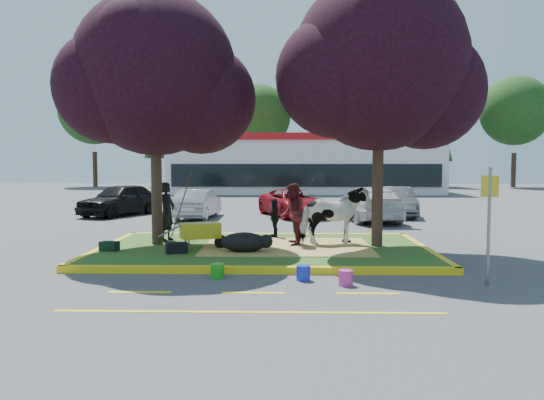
{
  "coord_description": "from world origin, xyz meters",
  "views": [
    {
      "loc": [
        0.55,
        -13.31,
        2.27
      ],
      "look_at": [
        0.21,
        0.5,
        1.3
      ],
      "focal_mm": 35.0,
      "sensor_mm": 36.0,
      "label": 1
    }
  ],
  "objects_px": {
    "handler": "(167,212)",
    "sign_post": "(489,214)",
    "bucket_green": "(217,271)",
    "cow": "(333,216)",
    "car_black": "(120,199)",
    "bucket_pink": "(346,278)",
    "bucket_blue": "(303,273)",
    "car_silver": "(198,204)",
    "wheelbarrow": "(201,231)",
    "calf": "(244,242)"
  },
  "relations": [
    {
      "from": "calf",
      "to": "bucket_blue",
      "type": "bearing_deg",
      "value": -50.44
    },
    {
      "from": "bucket_pink",
      "to": "bucket_blue",
      "type": "bearing_deg",
      "value": 152.08
    },
    {
      "from": "car_black",
      "to": "wheelbarrow",
      "type": "bearing_deg",
      "value": -37.74
    },
    {
      "from": "calf",
      "to": "car_silver",
      "type": "relative_size",
      "value": 0.3
    },
    {
      "from": "cow",
      "to": "sign_post",
      "type": "xyz_separation_m",
      "value": [
        2.5,
        -3.86,
        0.42
      ]
    },
    {
      "from": "wheelbarrow",
      "to": "bucket_green",
      "type": "relative_size",
      "value": 5.8
    },
    {
      "from": "bucket_green",
      "to": "bucket_pink",
      "type": "bearing_deg",
      "value": -12.97
    },
    {
      "from": "wheelbarrow",
      "to": "car_black",
      "type": "height_order",
      "value": "car_black"
    },
    {
      "from": "wheelbarrow",
      "to": "sign_post",
      "type": "height_order",
      "value": "sign_post"
    },
    {
      "from": "car_black",
      "to": "bucket_green",
      "type": "bearing_deg",
      "value": -40.17
    },
    {
      "from": "calf",
      "to": "bucket_blue",
      "type": "relative_size",
      "value": 3.76
    },
    {
      "from": "calf",
      "to": "sign_post",
      "type": "distance_m",
      "value": 5.52
    },
    {
      "from": "calf",
      "to": "car_black",
      "type": "height_order",
      "value": "car_black"
    },
    {
      "from": "bucket_pink",
      "to": "car_black",
      "type": "relative_size",
      "value": 0.07
    },
    {
      "from": "cow",
      "to": "calf",
      "type": "bearing_deg",
      "value": 101.25
    },
    {
      "from": "handler",
      "to": "car_black",
      "type": "relative_size",
      "value": 0.39
    },
    {
      "from": "cow",
      "to": "handler",
      "type": "relative_size",
      "value": 1.13
    },
    {
      "from": "wheelbarrow",
      "to": "car_black",
      "type": "bearing_deg",
      "value": 95.03
    },
    {
      "from": "handler",
      "to": "bucket_blue",
      "type": "xyz_separation_m",
      "value": [
        3.57,
        -4.18,
        -0.8
      ]
    },
    {
      "from": "bucket_green",
      "to": "wheelbarrow",
      "type": "bearing_deg",
      "value": 105.59
    },
    {
      "from": "wheelbarrow",
      "to": "car_silver",
      "type": "xyz_separation_m",
      "value": [
        -1.48,
        8.51,
        0.01
      ]
    },
    {
      "from": "car_silver",
      "to": "cow",
      "type": "bearing_deg",
      "value": 125.69
    },
    {
      "from": "car_black",
      "to": "car_silver",
      "type": "bearing_deg",
      "value": 6.58
    },
    {
      "from": "sign_post",
      "to": "bucket_green",
      "type": "bearing_deg",
      "value": -175.01
    },
    {
      "from": "handler",
      "to": "car_silver",
      "type": "bearing_deg",
      "value": 18.39
    },
    {
      "from": "cow",
      "to": "sign_post",
      "type": "bearing_deg",
      "value": -163.57
    },
    {
      "from": "bucket_green",
      "to": "handler",
      "type": "bearing_deg",
      "value": 115.07
    },
    {
      "from": "bucket_pink",
      "to": "cow",
      "type": "bearing_deg",
      "value": 88.28
    },
    {
      "from": "bucket_pink",
      "to": "car_silver",
      "type": "bearing_deg",
      "value": 111.74
    },
    {
      "from": "handler",
      "to": "sign_post",
      "type": "bearing_deg",
      "value": -107.42
    },
    {
      "from": "sign_post",
      "to": "car_silver",
      "type": "height_order",
      "value": "sign_post"
    },
    {
      "from": "cow",
      "to": "calf",
      "type": "xyz_separation_m",
      "value": [
        -2.22,
        -1.17,
        -0.52
      ]
    },
    {
      "from": "sign_post",
      "to": "bucket_blue",
      "type": "height_order",
      "value": "sign_post"
    },
    {
      "from": "bucket_pink",
      "to": "bucket_blue",
      "type": "height_order",
      "value": "bucket_blue"
    },
    {
      "from": "bucket_green",
      "to": "bucket_blue",
      "type": "xyz_separation_m",
      "value": [
        1.69,
        -0.16,
        0.0
      ]
    },
    {
      "from": "handler",
      "to": "car_silver",
      "type": "distance_m",
      "value": 7.21
    },
    {
      "from": "car_silver",
      "to": "handler",
      "type": "bearing_deg",
      "value": 96.97
    },
    {
      "from": "handler",
      "to": "sign_post",
      "type": "distance_m",
      "value": 8.32
    },
    {
      "from": "cow",
      "to": "car_black",
      "type": "height_order",
      "value": "cow"
    },
    {
      "from": "wheelbarrow",
      "to": "sign_post",
      "type": "distance_m",
      "value": 6.71
    },
    {
      "from": "bucket_blue",
      "to": "car_black",
      "type": "bearing_deg",
      "value": 120.83
    },
    {
      "from": "bucket_pink",
      "to": "bucket_blue",
      "type": "xyz_separation_m",
      "value": [
        -0.77,
        0.41,
        0.0
      ]
    },
    {
      "from": "calf",
      "to": "car_silver",
      "type": "height_order",
      "value": "car_silver"
    },
    {
      "from": "handler",
      "to": "cow",
      "type": "bearing_deg",
      "value": -82.87
    },
    {
      "from": "cow",
      "to": "bucket_pink",
      "type": "xyz_separation_m",
      "value": [
        -0.12,
        -3.93,
        -0.77
      ]
    },
    {
      "from": "bucket_blue",
      "to": "wheelbarrow",
      "type": "bearing_deg",
      "value": 130.51
    },
    {
      "from": "calf",
      "to": "car_silver",
      "type": "distance_m",
      "value": 9.39
    },
    {
      "from": "car_silver",
      "to": "sign_post",
      "type": "bearing_deg",
      "value": 126.17
    },
    {
      "from": "bucket_blue",
      "to": "car_black",
      "type": "distance_m",
      "value": 14.61
    },
    {
      "from": "bucket_pink",
      "to": "car_silver",
      "type": "xyz_separation_m",
      "value": [
        -4.7,
        11.78,
        0.46
      ]
    }
  ]
}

